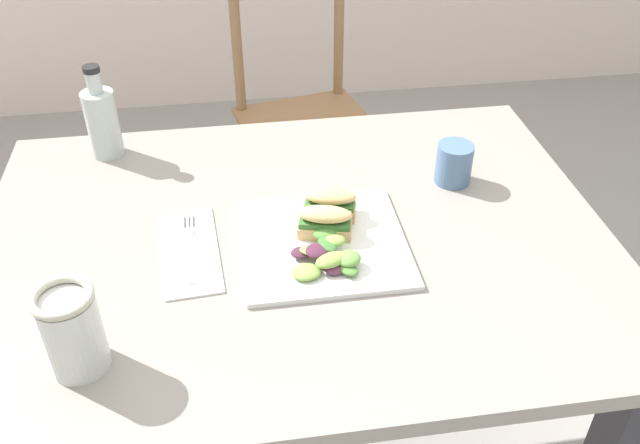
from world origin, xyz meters
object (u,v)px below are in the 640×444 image
(plate_lunch, at_px, (323,242))
(bottle_cold_brew, at_px, (103,125))
(sandwich_half_front, at_px, (325,221))
(cup_extra_side, at_px, (454,164))
(mason_jar_iced_tea, at_px, (73,334))
(dining_table, at_px, (297,291))
(chair_wooden_far, at_px, (305,119))
(fork_on_napkin, at_px, (190,243))
(sandwich_half_back, at_px, (330,203))

(plate_lunch, distance_m, bottle_cold_brew, 0.55)
(sandwich_half_front, distance_m, cup_extra_side, 0.31)
(mason_jar_iced_tea, relative_size, cup_extra_side, 1.68)
(plate_lunch, xyz_separation_m, mason_jar_iced_tea, (-0.38, -0.22, 0.06))
(dining_table, distance_m, mason_jar_iced_tea, 0.47)
(chair_wooden_far, bearing_deg, plate_lunch, -95.39)
(sandwich_half_front, distance_m, fork_on_napkin, 0.24)
(fork_on_napkin, bearing_deg, mason_jar_iced_tea, -121.21)
(plate_lunch, bearing_deg, dining_table, 142.01)
(mason_jar_iced_tea, xyz_separation_m, cup_extra_side, (0.67, 0.38, -0.02))
(plate_lunch, height_order, mason_jar_iced_tea, mason_jar_iced_tea)
(bottle_cold_brew, bearing_deg, dining_table, -43.28)
(dining_table, xyz_separation_m, sandwich_half_front, (0.05, -0.02, 0.17))
(chair_wooden_far, height_order, sandwich_half_back, chair_wooden_far)
(mason_jar_iced_tea, bearing_deg, fork_on_napkin, 58.79)
(bottle_cold_brew, bearing_deg, cup_extra_side, -16.97)
(chair_wooden_far, height_order, mason_jar_iced_tea, mason_jar_iced_tea)
(sandwich_half_front, height_order, bottle_cold_brew, bottle_cold_brew)
(sandwich_half_front, height_order, sandwich_half_back, same)
(sandwich_half_back, distance_m, fork_on_napkin, 0.26)
(fork_on_napkin, bearing_deg, sandwich_half_front, -3.81)
(dining_table, bearing_deg, plate_lunch, -37.99)
(plate_lunch, bearing_deg, cup_extra_side, 29.71)
(sandwich_half_back, distance_m, mason_jar_iced_tea, 0.50)
(sandwich_half_front, bearing_deg, chair_wooden_far, 84.83)
(mason_jar_iced_tea, bearing_deg, dining_table, 36.73)
(bottle_cold_brew, bearing_deg, sandwich_half_back, -35.33)
(sandwich_half_front, relative_size, mason_jar_iced_tea, 0.76)
(bottle_cold_brew, relative_size, cup_extra_side, 2.42)
(dining_table, xyz_separation_m, chair_wooden_far, (0.14, 0.97, -0.16))
(sandwich_half_front, distance_m, mason_jar_iced_tea, 0.46)
(sandwich_half_back, relative_size, fork_on_napkin, 0.56)
(sandwich_half_back, bearing_deg, chair_wooden_far, 85.58)
(fork_on_napkin, distance_m, bottle_cold_brew, 0.38)
(fork_on_napkin, height_order, mason_jar_iced_tea, mason_jar_iced_tea)
(chair_wooden_far, xyz_separation_m, sandwich_half_back, (-0.07, -0.93, 0.33))
(chair_wooden_far, distance_m, fork_on_napkin, 1.06)
(sandwich_half_back, bearing_deg, mason_jar_iced_tea, -144.58)
(sandwich_half_back, xyz_separation_m, bottle_cold_brew, (-0.43, 0.30, 0.03))
(dining_table, bearing_deg, mason_jar_iced_tea, -143.27)
(fork_on_napkin, bearing_deg, bottle_cold_brew, 116.75)
(sandwich_half_back, xyz_separation_m, cup_extra_side, (0.26, 0.09, 0.00))
(chair_wooden_far, height_order, cup_extra_side, chair_wooden_far)
(dining_table, relative_size, plate_lunch, 3.94)
(chair_wooden_far, relative_size, mason_jar_iced_tea, 6.34)
(cup_extra_side, bearing_deg, sandwich_half_back, -160.70)
(dining_table, xyz_separation_m, mason_jar_iced_tea, (-0.34, -0.25, 0.20))
(fork_on_napkin, height_order, bottle_cold_brew, bottle_cold_brew)
(cup_extra_side, bearing_deg, plate_lunch, -150.29)
(dining_table, distance_m, chair_wooden_far, 0.99)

